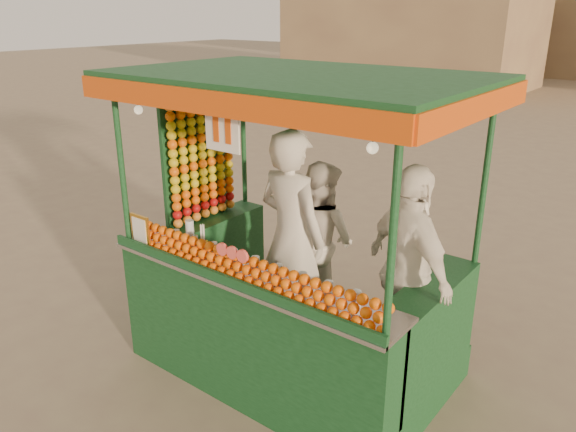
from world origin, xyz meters
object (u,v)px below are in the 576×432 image
Objects in this scene: juice_cart at (280,284)px; vendor_middle at (320,240)px; vendor_left at (291,236)px; vendor_right at (409,271)px.

vendor_middle is (-0.01, 0.64, 0.22)m from juice_cart.
juice_cart is 1.92× the size of vendor_middle.
vendor_right is at bearing -164.68° from vendor_left.
vendor_middle is 0.88× the size of vendor_right.
vendor_right is (1.07, 0.17, -0.09)m from vendor_left.
vendor_middle is (-0.01, 0.47, -0.19)m from vendor_left.
juice_cart reaches higher than vendor_left.
vendor_middle is at bearing -82.39° from vendor_left.
vendor_right is at bearing 177.44° from vendor_middle.
vendor_right is (1.07, 0.33, 0.32)m from juice_cart.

